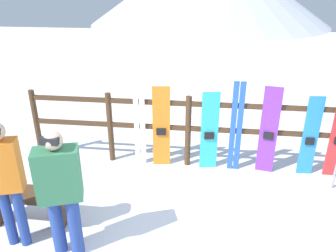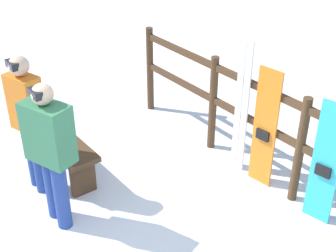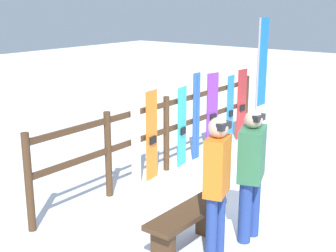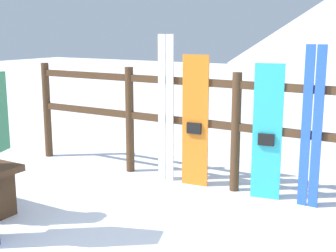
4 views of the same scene
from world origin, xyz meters
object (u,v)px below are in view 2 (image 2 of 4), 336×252
person_orange (27,115)px  snowboard_cyan (325,165)px  bench (64,150)px  snowboard_orange (265,129)px  person_plaid_green (50,148)px  ski_pair_white (242,108)px

person_orange → snowboard_cyan: size_ratio=1.18×
bench → snowboard_orange: snowboard_orange is taller
person_plaid_green → snowboard_cyan: (1.63, 2.18, -0.22)m
ski_pair_white → snowboard_cyan: (1.19, -0.00, -0.14)m
snowboard_cyan → person_plaid_green: bearing=-126.7°
snowboard_orange → snowboard_cyan: (0.82, -0.00, -0.03)m
ski_pair_white → snowboard_orange: bearing=-0.5°
person_orange → bench: bearing=93.9°
snowboard_orange → ski_pair_white: bearing=179.5°
person_plaid_green → snowboard_orange: person_plaid_green is taller
person_plaid_green → ski_pair_white: 2.23m
snowboard_orange → person_plaid_green: bearing=-110.4°
snowboard_cyan → snowboard_orange: bearing=180.0°
ski_pair_white → snowboard_orange: ski_pair_white is taller
ski_pair_white → snowboard_orange: 0.39m
snowboard_cyan → ski_pair_white: bearing=179.8°
person_orange → ski_pair_white: (1.11, 2.13, -0.14)m
snowboard_orange → person_orange: bearing=-124.9°
person_plaid_green → snowboard_cyan: bearing=53.3°
bench → ski_pair_white: size_ratio=0.70×
person_orange → snowboard_cyan: person_orange is taller
person_plaid_green → snowboard_orange: bearing=69.6°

